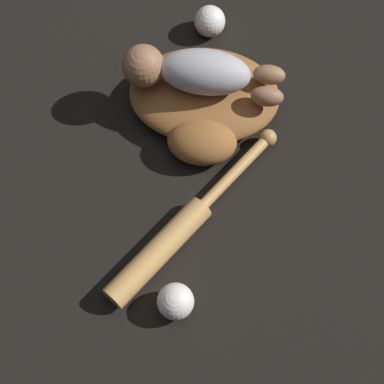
{
  "coord_description": "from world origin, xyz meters",
  "views": [
    {
      "loc": [
        -0.06,
        0.84,
        1.27
      ],
      "look_at": [
        0.01,
        0.3,
        0.07
      ],
      "focal_mm": 60.0,
      "sensor_mm": 36.0,
      "label": 1
    }
  ],
  "objects_px": {
    "baby_figure": "(194,72)",
    "baseball_bat": "(176,233)",
    "baseball_spare": "(210,21)",
    "baseball": "(176,301)",
    "baseball_glove": "(204,102)"
  },
  "relations": [
    {
      "from": "baseball",
      "to": "baby_figure",
      "type": "bearing_deg",
      "value": -87.47
    },
    {
      "from": "baby_figure",
      "to": "baseball_bat",
      "type": "bearing_deg",
      "value": 90.49
    },
    {
      "from": "baseball",
      "to": "baseball_bat",
      "type": "bearing_deg",
      "value": -82.83
    },
    {
      "from": "baseball_glove",
      "to": "baby_figure",
      "type": "xyz_separation_m",
      "value": [
        0.02,
        -0.02,
        0.09
      ]
    },
    {
      "from": "baseball_glove",
      "to": "baseball",
      "type": "bearing_deg",
      "value": 89.62
    },
    {
      "from": "baseball_spare",
      "to": "baseball_bat",
      "type": "bearing_deg",
      "value": 88.96
    },
    {
      "from": "baseball_glove",
      "to": "baseball",
      "type": "height_order",
      "value": "baseball_glove"
    },
    {
      "from": "baseball",
      "to": "baseball_spare",
      "type": "relative_size",
      "value": 0.98
    },
    {
      "from": "baseball_spare",
      "to": "baseball",
      "type": "bearing_deg",
      "value": 90.7
    },
    {
      "from": "baseball_glove",
      "to": "baseball_bat",
      "type": "distance_m",
      "value": 0.31
    },
    {
      "from": "baseball",
      "to": "baseball_spare",
      "type": "distance_m",
      "value": 0.69
    },
    {
      "from": "baby_figure",
      "to": "baseball_bat",
      "type": "xyz_separation_m",
      "value": [
        -0.0,
        0.33,
        -0.1
      ]
    },
    {
      "from": "baseball_glove",
      "to": "baby_figure",
      "type": "height_order",
      "value": "baby_figure"
    },
    {
      "from": "baseball_bat",
      "to": "baseball",
      "type": "height_order",
      "value": "baseball"
    },
    {
      "from": "baseball_glove",
      "to": "baseball",
      "type": "xyz_separation_m",
      "value": [
        0.0,
        0.46,
        -0.0
      ]
    }
  ]
}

